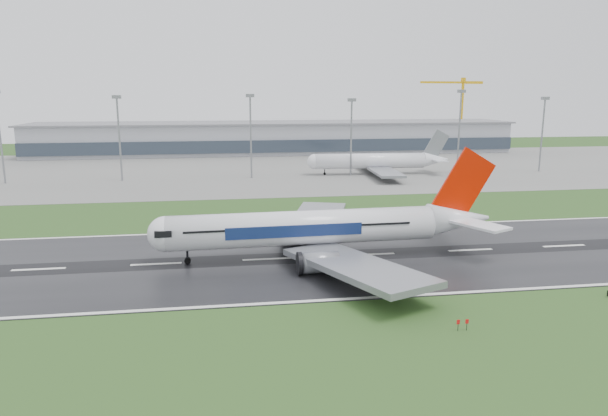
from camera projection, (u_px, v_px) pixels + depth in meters
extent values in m
plane|color=#234419|center=(371.00, 255.00, 104.02)|extent=(520.00, 520.00, 0.00)
cube|color=black|center=(371.00, 255.00, 104.01)|extent=(400.00, 45.00, 0.10)
cube|color=slate|center=(290.00, 168.00, 224.95)|extent=(400.00, 130.00, 0.08)
cube|color=#94969F|center=(276.00, 138.00, 281.46)|extent=(240.00, 36.00, 15.00)
cylinder|color=gray|center=(0.00, 139.00, 182.90)|extent=(0.64, 0.64, 30.16)
cylinder|color=gray|center=(120.00, 140.00, 188.70)|extent=(0.64, 0.64, 28.39)
cylinder|color=gray|center=(251.00, 138.00, 195.28)|extent=(0.64, 0.64, 28.79)
cylinder|color=gray|center=(351.00, 139.00, 200.82)|extent=(0.64, 0.64, 27.25)
cylinder|color=gray|center=(459.00, 134.00, 206.62)|extent=(0.64, 0.64, 30.34)
cylinder|color=gray|center=(542.00, 136.00, 211.88)|extent=(0.64, 0.64, 27.72)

